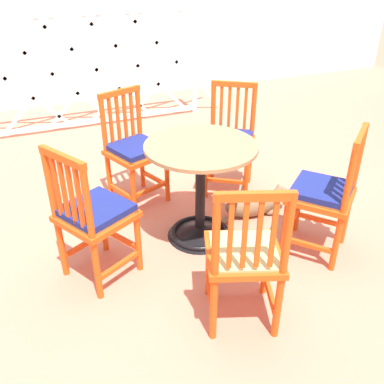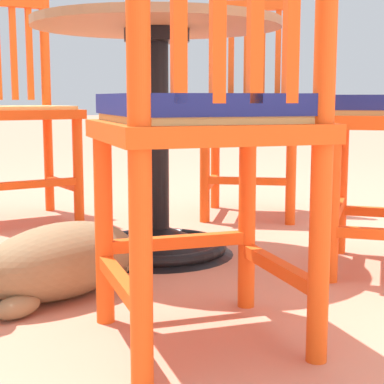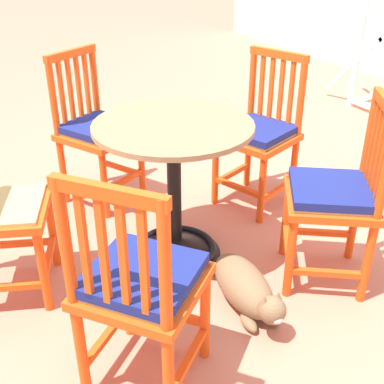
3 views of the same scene
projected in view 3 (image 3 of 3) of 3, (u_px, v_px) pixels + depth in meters
The scene contains 7 objects.
ground_plane at pixel (191, 248), 2.69m from camera, with size 24.00×24.00×0.00m, color #C6755B.
cafe_table at pixel (174, 206), 2.52m from camera, with size 0.76×0.76×0.73m.
orange_chair_by_planter at pixel (140, 286), 1.72m from camera, with size 0.56×0.56×0.91m.
orange_chair_facing_out at pixel (335, 197), 2.27m from camera, with size 0.56×0.56×0.91m.
orange_chair_at_corner at pixel (259, 134), 2.94m from camera, with size 0.51×0.51×0.91m.
orange_chair_tucked_in at pixel (97, 131), 2.98m from camera, with size 0.54×0.54×0.91m.
tabby_cat at pixel (247, 290), 2.24m from camera, with size 0.74×0.26×0.23m.
Camera 3 is at (1.96, -1.05, 1.55)m, focal length 46.59 mm.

